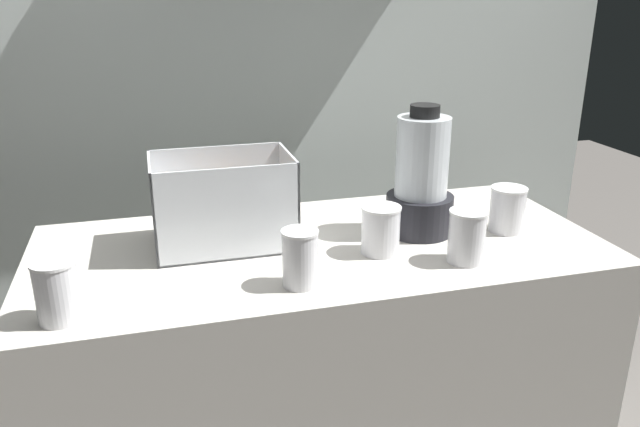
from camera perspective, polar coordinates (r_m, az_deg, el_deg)
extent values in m
cube|color=beige|center=(1.78, 0.00, -16.22)|extent=(1.40, 0.64, 0.90)
cube|color=silver|center=(2.21, -5.49, 13.30)|extent=(2.60, 0.04, 2.50)
cube|color=white|center=(1.58, -8.60, -2.63)|extent=(0.33, 0.22, 0.01)
cube|color=white|center=(1.44, -8.29, -0.19)|extent=(0.33, 0.01, 0.22)
cube|color=white|center=(1.64, -9.27, 2.25)|extent=(0.33, 0.01, 0.22)
cube|color=white|center=(1.53, -14.91, 0.56)|extent=(0.01, 0.22, 0.22)
cube|color=white|center=(1.56, -2.84, 1.64)|extent=(0.01, 0.22, 0.22)
cone|color=orange|center=(1.55, -9.58, -2.29)|extent=(0.14, 0.13, 0.03)
cone|color=orange|center=(1.56, -7.43, -2.06)|extent=(0.16, 0.06, 0.03)
cone|color=orange|center=(1.56, -8.88, -2.19)|extent=(0.16, 0.04, 0.02)
cone|color=orange|center=(1.57, -6.91, -1.84)|extent=(0.07, 0.18, 0.03)
cone|color=orange|center=(1.54, -8.76, -1.05)|extent=(0.09, 0.15, 0.03)
cone|color=orange|center=(1.57, -6.82, -0.78)|extent=(0.16, 0.14, 0.03)
cone|color=orange|center=(1.56, -7.76, -0.55)|extent=(0.11, 0.17, 0.04)
cylinder|color=black|center=(1.64, 8.99, -0.02)|extent=(0.17, 0.17, 0.10)
cylinder|color=silver|center=(1.59, 9.28, 5.08)|extent=(0.13, 0.13, 0.20)
cylinder|color=orange|center=(1.62, 9.12, 2.32)|extent=(0.12, 0.12, 0.04)
cylinder|color=black|center=(1.57, 9.51, 9.18)|extent=(0.07, 0.07, 0.03)
cylinder|color=white|center=(1.29, -22.77, -6.65)|extent=(0.08, 0.08, 0.12)
cylinder|color=orange|center=(1.30, -22.70, -7.09)|extent=(0.07, 0.07, 0.09)
cylinder|color=white|center=(1.27, -23.14, -4.15)|extent=(0.08, 0.08, 0.01)
cylinder|color=white|center=(1.33, -1.81, -4.20)|extent=(0.08, 0.08, 0.12)
cylinder|color=yellow|center=(1.34, -1.80, -5.08)|extent=(0.07, 0.07, 0.07)
cylinder|color=white|center=(1.30, -1.84, -1.69)|extent=(0.08, 0.08, 0.01)
cylinder|color=white|center=(1.50, 5.52, -1.59)|extent=(0.09, 0.09, 0.11)
cylinder|color=red|center=(1.50, 5.51, -1.83)|extent=(0.08, 0.08, 0.10)
cylinder|color=white|center=(1.48, 5.59, 0.51)|extent=(0.10, 0.10, 0.01)
cylinder|color=white|center=(1.48, 13.17, -2.15)|extent=(0.08, 0.08, 0.12)
cylinder|color=orange|center=(1.49, 13.10, -3.03)|extent=(0.08, 0.08, 0.07)
cylinder|color=white|center=(1.46, 13.37, 0.12)|extent=(0.09, 0.09, 0.01)
cylinder|color=white|center=(1.69, 16.64, 0.27)|extent=(0.09, 0.09, 0.11)
cylinder|color=orange|center=(1.70, 16.57, -0.42)|extent=(0.08, 0.08, 0.07)
cylinder|color=white|center=(1.68, 16.84, 2.17)|extent=(0.09, 0.09, 0.01)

